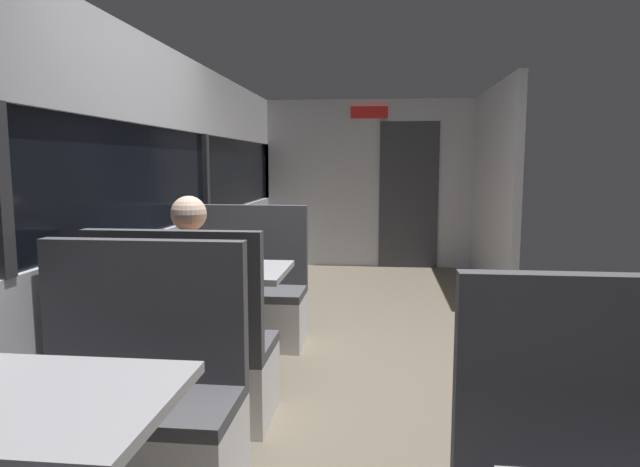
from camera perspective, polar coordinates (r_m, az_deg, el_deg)
The scene contains 10 objects.
ground_plane at distance 3.89m, azimuth 3.33°, elevation -14.72°, with size 3.30×9.20×0.02m, color #665B4C.
carriage_window_panel_left at distance 3.97m, azimuth -17.98°, elevation 2.03°, with size 0.09×8.48×2.30m.
carriage_end_bulkhead at distance 7.81m, azimuth 5.40°, elevation 4.95°, with size 2.90×0.11×2.30m.
carriage_aisle_panel_right at distance 6.73m, azimuth 17.20°, elevation 4.41°, with size 0.08×2.40×2.30m, color #B2B2B7.
dining_table_near_window at distance 2.02m, azimuth -27.71°, elevation -17.06°, with size 0.90×0.70×0.74m.
bench_near_window_facing_entry at distance 2.70m, azimuth -18.63°, elevation -17.55°, with size 0.95×0.50×1.10m.
dining_table_mid_window at distance 3.85m, azimuth -10.08°, elevation -4.94°, with size 0.90×0.70×0.74m.
bench_mid_window_facing_end at distance 3.29m, azimuth -13.45°, elevation -12.77°, with size 0.95×0.50×1.10m.
bench_mid_window_facing_entry at distance 4.58m, azimuth -7.53°, elevation -6.94°, with size 0.95×0.50×1.10m.
seated_passenger at distance 3.29m, azimuth -13.13°, elevation -8.93°, with size 0.47×0.55×1.26m.
Camera 1 is at (0.17, -3.61, 1.44)m, focal length 31.43 mm.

